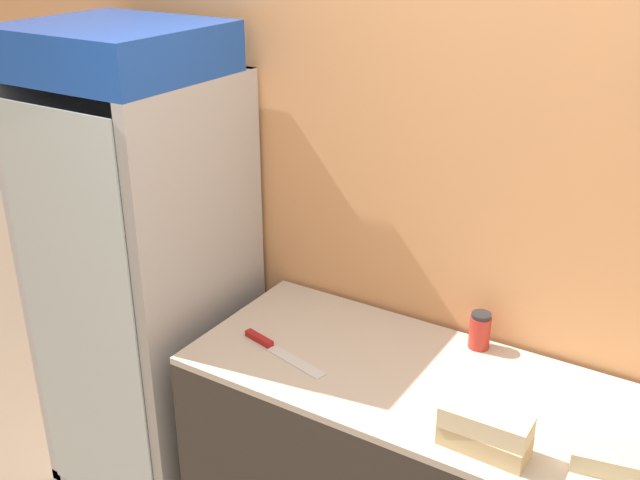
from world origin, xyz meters
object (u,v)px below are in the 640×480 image
object	(u,v)px
chefs_knife	(273,347)
sandwich_flat_left	(614,461)
sandwich_stack_bottom	(484,440)
condiment_jar	(480,331)
sandwich_stack_middle	(486,422)
beverage_cooler	(150,247)

from	to	relation	value
chefs_knife	sandwich_flat_left	bearing A→B (deg)	-0.64
sandwich_stack_bottom	sandwich_flat_left	xyz separation A→B (m)	(0.33, 0.11, -0.00)
sandwich_stack_bottom	condiment_jar	bearing A→B (deg)	112.27
sandwich_stack_middle	condiment_jar	distance (m)	0.55
beverage_cooler	chefs_knife	size ratio (longest dim) A/B	5.14
chefs_knife	condiment_jar	distance (m)	0.72
beverage_cooler	sandwich_flat_left	world-z (taller)	beverage_cooler
sandwich_stack_bottom	chefs_knife	world-z (taller)	sandwich_stack_bottom
beverage_cooler	sandwich_flat_left	xyz separation A→B (m)	(1.85, -0.17, -0.13)
beverage_cooler	condiment_jar	bearing A→B (deg)	10.35
beverage_cooler	sandwich_stack_bottom	xyz separation A→B (m)	(1.51, -0.27, -0.13)
beverage_cooler	chefs_knife	xyz separation A→B (m)	(0.70, -0.15, -0.15)
sandwich_stack_middle	chefs_knife	size ratio (longest dim) A/B	0.67
sandwich_stack_bottom	chefs_knife	bearing A→B (deg)	171.73
sandwich_stack_middle	condiment_jar	world-z (taller)	condiment_jar
sandwich_stack_middle	chefs_knife	xyz separation A→B (m)	(-0.81, 0.12, -0.09)
sandwich_flat_left	condiment_jar	distance (m)	0.67
beverage_cooler	chefs_knife	distance (m)	0.74
beverage_cooler	condiment_jar	distance (m)	1.33
sandwich_stack_middle	sandwich_flat_left	xyz separation A→B (m)	(0.33, 0.11, -0.07)
beverage_cooler	sandwich_stack_bottom	world-z (taller)	beverage_cooler
sandwich_flat_left	condiment_jar	world-z (taller)	condiment_jar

